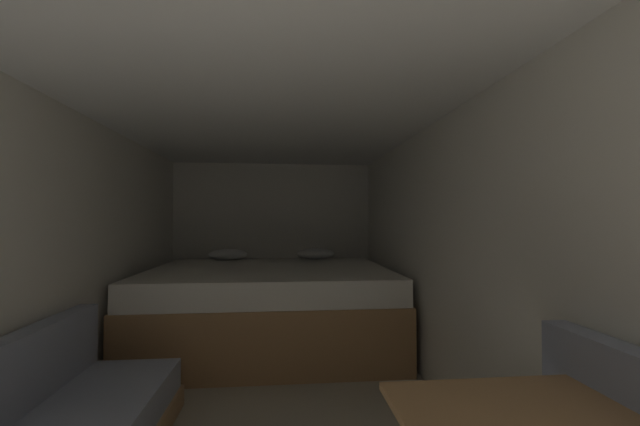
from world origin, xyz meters
The scene contains 5 objects.
wall_back centered at (0.00, 5.00, 1.04)m, with size 2.69×0.05×2.07m, color silver.
wall_left centered at (-1.32, 2.25, 1.04)m, with size 0.05×5.45×2.07m, color silver.
wall_right centered at (1.32, 2.25, 1.04)m, with size 0.05×5.45×2.07m, color silver.
ceiling_slab centered at (0.00, 2.25, 2.10)m, with size 2.69×5.45×0.05m, color white.
bed centered at (0.00, 3.94, 0.41)m, with size 2.47×2.00×0.96m.
Camera 1 is at (0.13, -0.15, 1.31)m, focal length 21.43 mm.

